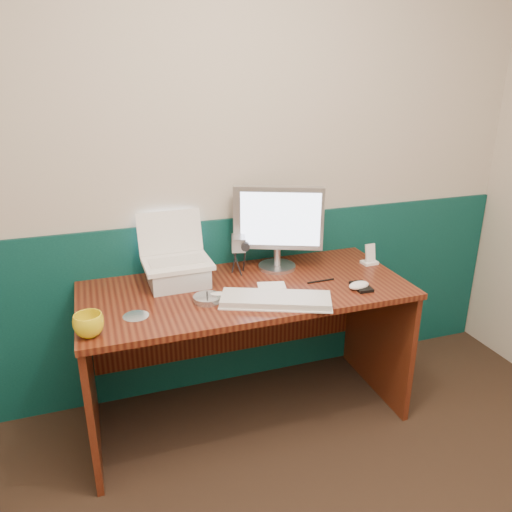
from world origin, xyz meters
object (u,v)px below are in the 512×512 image
object	(u,v)px
laptop	(176,239)
mug	(89,325)
monitor	(278,227)
camcorder	(239,257)
desk	(247,354)
keyboard	(276,300)

from	to	relation	value
laptop	mug	xyz separation A→B (m)	(-0.43, -0.40, -0.19)
monitor	camcorder	size ratio (longest dim) A/B	2.59
laptop	camcorder	bearing A→B (deg)	4.81
laptop	mug	distance (m)	0.62
desk	camcorder	size ratio (longest dim) A/B	8.86
laptop	mug	size ratio (longest dim) A/B	2.70
camcorder	desk	bearing A→B (deg)	-80.95
desk	mug	xyz separation A→B (m)	(-0.74, -0.24, 0.42)
monitor	mug	xyz separation A→B (m)	(-0.98, -0.43, -0.19)
desk	mug	bearing A→B (deg)	-161.83
desk	laptop	size ratio (longest dim) A/B	4.89
monitor	keyboard	xyz separation A→B (m)	(-0.16, -0.40, -0.22)
desk	monitor	xyz separation A→B (m)	(0.24, 0.19, 0.61)
desk	keyboard	distance (m)	0.45
desk	mug	size ratio (longest dim) A/B	13.20
keyboard	camcorder	world-z (taller)	camcorder
laptop	monitor	size ratio (longest dim) A/B	0.70
desk	keyboard	bearing A→B (deg)	-70.08
mug	keyboard	bearing A→B (deg)	2.40
monitor	mug	size ratio (longest dim) A/B	3.85
monitor	keyboard	distance (m)	0.48
mug	laptop	bearing A→B (deg)	42.51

